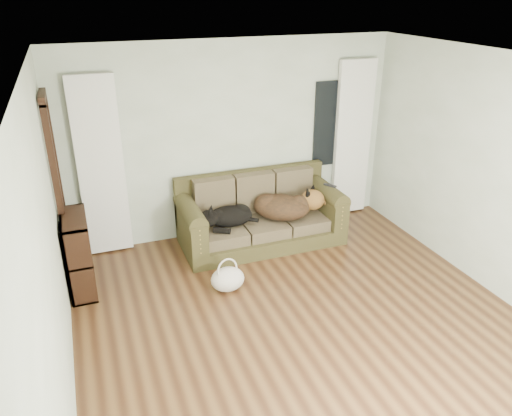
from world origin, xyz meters
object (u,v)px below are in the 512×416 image
object	(u,v)px
dog_shepherd	(285,208)
dog_black_lab	(228,216)
tote_bag	(228,278)
sofa	(261,212)
bookshelf	(78,250)

from	to	relation	value
dog_shepherd	dog_black_lab	bearing A→B (deg)	31.06
dog_black_lab	tote_bag	distance (m)	1.02
dog_shepherd	tote_bag	xyz separation A→B (m)	(-1.08, -0.88, -0.33)
dog_shepherd	tote_bag	distance (m)	1.43
sofa	tote_bag	xyz separation A→B (m)	(-0.77, -0.95, -0.29)
sofa	bookshelf	distance (m)	2.34
sofa	dog_black_lab	distance (m)	0.47
bookshelf	tote_bag	bearing A→B (deg)	-18.49
sofa	tote_bag	size ratio (longest dim) A/B	5.45
tote_bag	dog_black_lab	bearing A→B (deg)	71.94
dog_black_lab	bookshelf	world-z (taller)	bookshelf
sofa	dog_shepherd	xyz separation A→B (m)	(0.31, -0.07, 0.04)
dog_shepherd	tote_bag	world-z (taller)	dog_shepherd
tote_bag	bookshelf	world-z (taller)	bookshelf
sofa	bookshelf	xyz separation A→B (m)	(-2.31, -0.34, 0.05)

